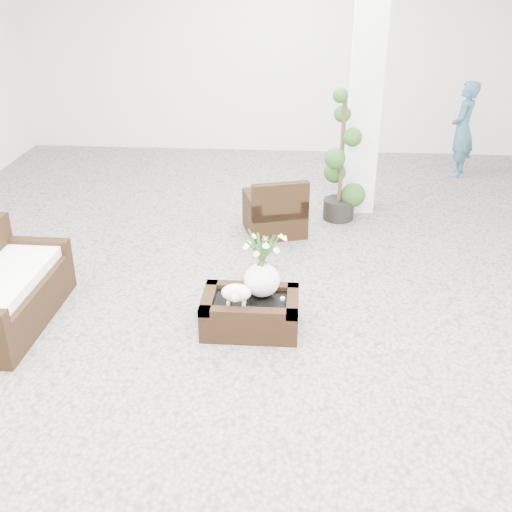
# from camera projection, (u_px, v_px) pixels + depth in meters

# --- Properties ---
(ground) EXTENTS (11.00, 11.00, 0.00)m
(ground) POSITION_uv_depth(u_px,v_px,m) (257.00, 307.00, 6.32)
(ground) COLOR gray
(ground) RESTS_ON ground
(column) EXTENTS (0.40, 0.40, 3.50)m
(column) POSITION_uv_depth(u_px,v_px,m) (367.00, 80.00, 7.98)
(column) COLOR white
(column) RESTS_ON ground
(coffee_table) EXTENTS (0.90, 0.60, 0.31)m
(coffee_table) POSITION_uv_depth(u_px,v_px,m) (250.00, 314.00, 5.90)
(coffee_table) COLOR black
(coffee_table) RESTS_ON ground
(sheep_figurine) EXTENTS (0.28, 0.23, 0.21)m
(sheep_figurine) POSITION_uv_depth(u_px,v_px,m) (236.00, 295.00, 5.70)
(sheep_figurine) COLOR white
(sheep_figurine) RESTS_ON coffee_table
(planter_narcissus) EXTENTS (0.44, 0.44, 0.80)m
(planter_narcissus) POSITION_uv_depth(u_px,v_px,m) (262.00, 257.00, 5.74)
(planter_narcissus) COLOR white
(planter_narcissus) RESTS_ON coffee_table
(tealight) EXTENTS (0.04, 0.04, 0.03)m
(tealight) POSITION_uv_depth(u_px,v_px,m) (283.00, 298.00, 5.82)
(tealight) COLOR white
(tealight) RESTS_ON coffee_table
(armchair) EXTENTS (0.86, 0.84, 0.75)m
(armchair) POSITION_uv_depth(u_px,v_px,m) (275.00, 204.00, 7.85)
(armchair) COLOR black
(armchair) RESTS_ON ground
(loveseat) EXTENTS (0.78, 1.56, 0.83)m
(loveseat) POSITION_uv_depth(u_px,v_px,m) (4.00, 284.00, 5.89)
(loveseat) COLOR black
(loveseat) RESTS_ON ground
(topiary) EXTENTS (0.45, 0.45, 1.70)m
(topiary) POSITION_uv_depth(u_px,v_px,m) (342.00, 157.00, 8.02)
(topiary) COLOR #1F4315
(topiary) RESTS_ON ground
(shopper) EXTENTS (0.54, 0.64, 1.48)m
(shopper) POSITION_uv_depth(u_px,v_px,m) (463.00, 129.00, 9.70)
(shopper) COLOR #325D71
(shopper) RESTS_ON ground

